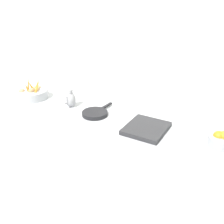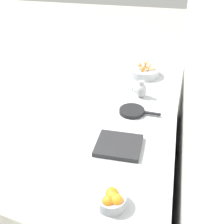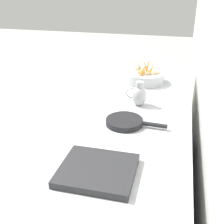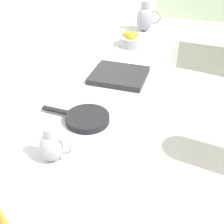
{
  "view_description": "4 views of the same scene",
  "coord_description": "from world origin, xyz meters",
  "px_view_note": "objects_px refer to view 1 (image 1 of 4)",
  "views": [
    {
      "loc": [
        0.2,
        1.05,
        1.83
      ],
      "look_at": [
        -1.41,
        0.11,
        0.96
      ],
      "focal_mm": 40.31,
      "sensor_mm": 36.0,
      "label": 1
    },
    {
      "loc": [
        -1.73,
        2.11,
        2.32
      ],
      "look_at": [
        -1.32,
        0.2,
        1.04
      ],
      "focal_mm": 47.12,
      "sensor_mm": 36.0,
      "label": 2
    },
    {
      "loc": [
        -1.73,
        1.4,
        1.68
      ],
      "look_at": [
        -1.39,
        0.02,
        0.99
      ],
      "focal_mm": 45.28,
      "sensor_mm": 36.0,
      "label": 3
    },
    {
      "loc": [
        -0.96,
        -1.21,
        1.77
      ],
      "look_at": [
        -1.31,
        -0.08,
        0.95
      ],
      "focal_mm": 47.54,
      "sensor_mm": 36.0,
      "label": 4
    }
  ],
  "objects_px": {
    "vegetable_colander": "(32,94)",
    "skillet_on_counter": "(95,113)",
    "orange_bowl": "(222,139)",
    "metal_pitcher_short": "(70,99)"
  },
  "relations": [
    {
      "from": "vegetable_colander",
      "to": "orange_bowl",
      "type": "bearing_deg",
      "value": 90.77
    },
    {
      "from": "orange_bowl",
      "to": "vegetable_colander",
      "type": "bearing_deg",
      "value": -89.23
    },
    {
      "from": "vegetable_colander",
      "to": "skillet_on_counter",
      "type": "bearing_deg",
      "value": 89.29
    },
    {
      "from": "skillet_on_counter",
      "to": "vegetable_colander",
      "type": "bearing_deg",
      "value": -90.71
    },
    {
      "from": "vegetable_colander",
      "to": "metal_pitcher_short",
      "type": "distance_m",
      "value": 0.48
    },
    {
      "from": "orange_bowl",
      "to": "skillet_on_counter",
      "type": "distance_m",
      "value": 1.04
    },
    {
      "from": "orange_bowl",
      "to": "skillet_on_counter",
      "type": "relative_size",
      "value": 0.5
    },
    {
      "from": "metal_pitcher_short",
      "to": "vegetable_colander",
      "type": "bearing_deg",
      "value": -86.95
    },
    {
      "from": "skillet_on_counter",
      "to": "orange_bowl",
      "type": "bearing_deg",
      "value": 91.88
    },
    {
      "from": "vegetable_colander",
      "to": "metal_pitcher_short",
      "type": "bearing_deg",
      "value": 93.05
    }
  ]
}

